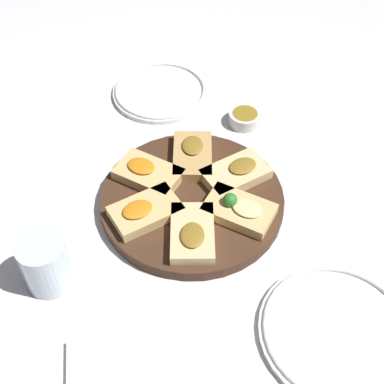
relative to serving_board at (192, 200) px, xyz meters
The scene contains 13 objects.
ground_plane 0.01m from the serving_board, ahead, with size 3.00×3.00×0.00m, color white.
serving_board is the anchor object (origin of this frame).
focaccia_slice_0 0.09m from the serving_board, 88.55° to the right, with size 0.07×0.12×0.03m.
focaccia_slice_1 0.09m from the serving_board, 28.81° to the right, with size 0.14×0.12×0.03m.
focaccia_slice_2 0.09m from the serving_board, 33.15° to the left, with size 0.14×0.12×0.04m.
focaccia_slice_3 0.09m from the serving_board, 91.84° to the left, with size 0.07×0.12×0.03m.
focaccia_slice_4 0.09m from the serving_board, 150.18° to the left, with size 0.14×0.12×0.03m.
focaccia_slice_5 0.09m from the serving_board, 148.25° to the right, with size 0.14×0.12×0.03m.
plate_left 0.32m from the serving_board, 163.03° to the left, with size 0.21×0.21×0.02m.
plate_right 0.33m from the serving_board, 11.05° to the left, with size 0.23×0.23×0.02m.
water_glass 0.28m from the serving_board, 83.81° to the right, with size 0.07×0.07×0.09m, color silver.
napkin_stack 0.35m from the serving_board, 48.28° to the right, with size 0.14×0.12×0.01m, color white.
dipping_bowl 0.25m from the serving_board, 124.76° to the left, with size 0.07×0.07×0.03m.
Camera 1 is at (0.54, -0.30, 0.73)m, focal length 50.00 mm.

